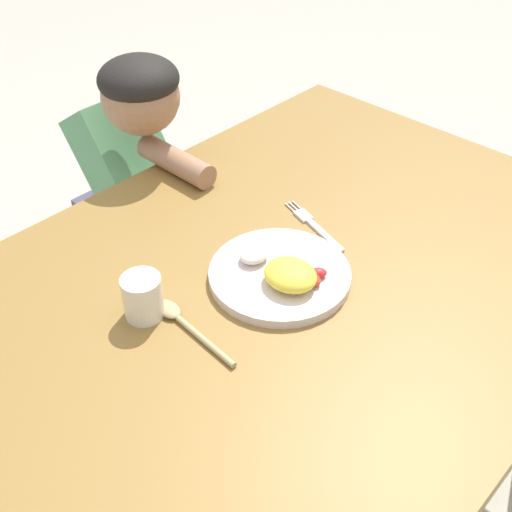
{
  "coord_description": "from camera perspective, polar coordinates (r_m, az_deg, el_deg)",
  "views": [
    {
      "loc": [
        -0.62,
        -0.56,
        1.45
      ],
      "look_at": [
        0.05,
        0.07,
        0.7
      ],
      "focal_mm": 45.23,
      "sensor_mm": 36.0,
      "label": 1
    }
  ],
  "objects": [
    {
      "name": "ground_plane",
      "position": [
        1.68,
        0.6,
        -20.6
      ],
      "size": [
        8.0,
        8.0,
        0.0
      ],
      "primitive_type": "plane",
      "color": "#B3AE9B"
    },
    {
      "name": "spoon",
      "position": [
        1.09,
        -6.54,
        -5.75
      ],
      "size": [
        0.04,
        0.2,
        0.01
      ],
      "rotation": [
        0.0,
        0.0,
        1.5
      ],
      "color": "tan",
      "rests_on": "dining_table"
    },
    {
      "name": "fork",
      "position": [
        1.3,
        5.17,
        2.7
      ],
      "size": [
        0.07,
        0.19,
        0.01
      ],
      "rotation": [
        0.0,
        0.0,
        1.28
      ],
      "color": "silver",
      "rests_on": "dining_table"
    },
    {
      "name": "plate",
      "position": [
        1.16,
        2.24,
        -1.59
      ],
      "size": [
        0.26,
        0.26,
        0.06
      ],
      "color": "beige",
      "rests_on": "dining_table"
    },
    {
      "name": "drinking_cup",
      "position": [
        1.09,
        -9.98,
        -3.58
      ],
      "size": [
        0.07,
        0.07,
        0.08
      ],
      "primitive_type": "cylinder",
      "color": "silver",
      "rests_on": "dining_table"
    },
    {
      "name": "dining_table",
      "position": [
        1.2,
        0.8,
        -6.11
      ],
      "size": [
        1.48,
        0.95,
        0.68
      ],
      "color": "olive",
      "rests_on": "ground_plane"
    },
    {
      "name": "person",
      "position": [
        1.69,
        -11.0,
        5.26
      ],
      "size": [
        0.18,
        0.45,
        0.92
      ],
      "rotation": [
        0.0,
        0.0,
        3.14
      ],
      "color": "#4C455E",
      "rests_on": "ground_plane"
    }
  ]
}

